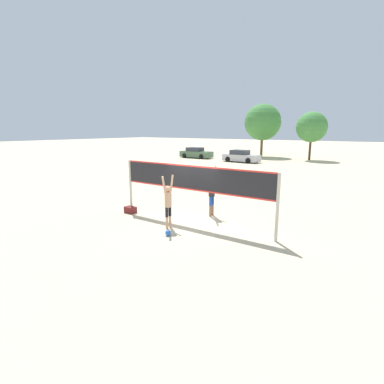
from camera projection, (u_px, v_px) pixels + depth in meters
The scene contains 10 objects.
ground_plane at pixel (192, 223), 12.71m from camera, with size 200.00×200.00×0.00m, color beige.
volleyball_net at pixel (192, 183), 12.35m from camera, with size 7.40×0.12×2.47m.
player_spiker at pixel (168, 201), 11.89m from camera, with size 0.28×0.71×2.15m.
player_blocker at pixel (212, 190), 13.56m from camera, with size 0.28×0.72×2.26m.
volleyball at pixel (168, 233), 11.20m from camera, with size 0.23×0.23×0.23m.
gear_bag at pixel (130, 210), 14.27m from camera, with size 0.54×0.35×0.30m.
parked_car_mid at pixel (241, 157), 36.29m from camera, with size 4.53×2.04×1.45m.
parked_car_far at pixel (196, 153), 41.44m from camera, with size 4.54×1.90×1.45m.
tree_left_cluster at pixel (312, 127), 37.93m from camera, with size 3.84×3.84×6.11m.
tree_right_cluster at pixel (263, 122), 42.65m from camera, with size 5.14×5.14×7.47m.
Camera 1 is at (6.98, -9.96, 3.92)m, focal length 28.00 mm.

